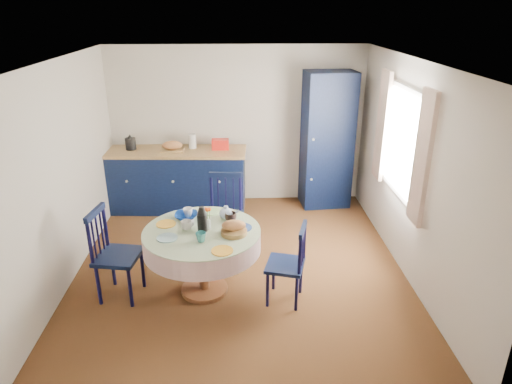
% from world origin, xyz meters
% --- Properties ---
extents(floor, '(4.50, 4.50, 0.00)m').
position_xyz_m(floor, '(0.00, 0.00, 0.00)').
color(floor, black).
rests_on(floor, ground).
extents(ceiling, '(4.50, 4.50, 0.00)m').
position_xyz_m(ceiling, '(0.00, 0.00, 2.50)').
color(ceiling, white).
rests_on(ceiling, wall_back).
extents(wall_back, '(4.00, 0.02, 2.50)m').
position_xyz_m(wall_back, '(0.00, 2.25, 1.25)').
color(wall_back, beige).
rests_on(wall_back, floor).
extents(wall_left, '(0.02, 4.50, 2.50)m').
position_xyz_m(wall_left, '(-2.00, 0.00, 1.25)').
color(wall_left, beige).
rests_on(wall_left, floor).
extents(wall_right, '(0.02, 4.50, 2.50)m').
position_xyz_m(wall_right, '(2.00, 0.00, 1.25)').
color(wall_right, beige).
rests_on(wall_right, floor).
extents(window, '(0.10, 1.74, 1.45)m').
position_xyz_m(window, '(1.95, 0.30, 1.52)').
color(window, white).
rests_on(window, wall_right).
extents(kitchen_counter, '(2.21, 0.80, 1.21)m').
position_xyz_m(kitchen_counter, '(-0.97, 1.90, 0.50)').
color(kitchen_counter, black).
rests_on(kitchen_counter, floor).
extents(pantry_cabinet, '(0.79, 0.60, 2.13)m').
position_xyz_m(pantry_cabinet, '(1.40, 2.00, 1.07)').
color(pantry_cabinet, black).
rests_on(pantry_cabinet, floor).
extents(dining_table, '(1.28, 1.28, 1.06)m').
position_xyz_m(dining_table, '(-0.40, -0.43, 0.65)').
color(dining_table, '#5A2F19').
rests_on(dining_table, floor).
extents(chair_left, '(0.52, 0.54, 1.05)m').
position_xyz_m(chair_left, '(-1.37, -0.46, 0.53)').
color(chair_left, black).
rests_on(chair_left, floor).
extents(chair_far, '(0.50, 0.48, 1.05)m').
position_xyz_m(chair_far, '(-0.18, 0.50, 0.53)').
color(chair_far, black).
rests_on(chair_far, floor).
extents(chair_right, '(0.49, 0.50, 0.92)m').
position_xyz_m(chair_right, '(0.52, -0.64, 0.47)').
color(chair_right, black).
rests_on(chair_right, floor).
extents(mug_a, '(0.13, 0.13, 0.10)m').
position_xyz_m(mug_a, '(-0.58, -0.39, 0.83)').
color(mug_a, silver).
rests_on(mug_a, dining_table).
extents(mug_b, '(0.11, 0.11, 0.10)m').
position_xyz_m(mug_b, '(-0.40, -0.67, 0.83)').
color(mug_b, '#2F7878').
rests_on(mug_b, dining_table).
extents(mug_c, '(0.13, 0.13, 0.11)m').
position_xyz_m(mug_c, '(-0.10, -0.22, 0.83)').
color(mug_c, black).
rests_on(mug_c, dining_table).
extents(mug_d, '(0.11, 0.11, 0.10)m').
position_xyz_m(mug_d, '(-0.59, -0.06, 0.83)').
color(mug_d, silver).
rests_on(mug_d, dining_table).
extents(cobalt_bowl, '(0.26, 0.26, 0.06)m').
position_xyz_m(cobalt_bowl, '(-0.61, -0.12, 0.81)').
color(cobalt_bowl, navy).
rests_on(cobalt_bowl, dining_table).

